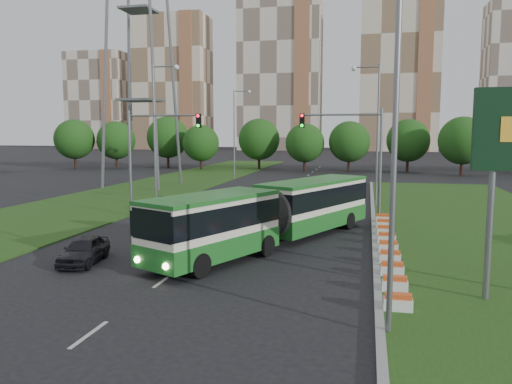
% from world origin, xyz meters
% --- Properties ---
extents(ground, '(360.00, 360.00, 0.00)m').
position_xyz_m(ground, '(0.00, 0.00, 0.00)').
color(ground, black).
rests_on(ground, ground).
extents(grass_median, '(14.00, 60.00, 0.15)m').
position_xyz_m(grass_median, '(13.00, 8.00, 0.07)').
color(grass_median, '#224614').
rests_on(grass_median, ground).
extents(median_kerb, '(0.30, 60.00, 0.18)m').
position_xyz_m(median_kerb, '(6.05, 8.00, 0.09)').
color(median_kerb, gray).
rests_on(median_kerb, ground).
extents(left_verge, '(12.00, 110.00, 0.10)m').
position_xyz_m(left_verge, '(-18.00, 25.00, 0.05)').
color(left_verge, '#224614').
rests_on(left_verge, ground).
extents(lane_markings, '(0.20, 100.00, 0.01)m').
position_xyz_m(lane_markings, '(-3.00, 20.00, 0.00)').
color(lane_markings, '#B2B2AB').
rests_on(lane_markings, ground).
extents(flower_planters, '(1.10, 18.10, 0.60)m').
position_xyz_m(flower_planters, '(6.70, 0.80, 0.45)').
color(flower_planters, white).
rests_on(flower_planters, grass_median).
extents(traffic_mast_median, '(5.76, 0.32, 8.00)m').
position_xyz_m(traffic_mast_median, '(4.78, 10.00, 5.35)').
color(traffic_mast_median, slate).
rests_on(traffic_mast_median, ground).
extents(traffic_mast_left, '(5.76, 0.32, 8.00)m').
position_xyz_m(traffic_mast_left, '(-10.38, 9.00, 5.35)').
color(traffic_mast_left, slate).
rests_on(traffic_mast_left, ground).
extents(street_lamps, '(36.00, 60.00, 12.00)m').
position_xyz_m(street_lamps, '(-3.00, 10.00, 6.00)').
color(street_lamps, slate).
rests_on(street_lamps, ground).
extents(tree_line, '(120.00, 8.00, 9.00)m').
position_xyz_m(tree_line, '(10.00, 55.00, 4.50)').
color(tree_line, '#1C4A13').
rests_on(tree_line, ground).
extents(apartment_tower_west, '(26.00, 15.00, 48.00)m').
position_xyz_m(apartment_tower_west, '(-65.00, 150.00, 24.00)').
color(apartment_tower_west, beige).
rests_on(apartment_tower_west, ground).
extents(apartment_tower_cwest, '(28.00, 15.00, 52.00)m').
position_xyz_m(apartment_tower_cwest, '(-25.00, 150.00, 26.00)').
color(apartment_tower_cwest, beige).
rests_on(apartment_tower_cwest, ground).
extents(apartment_tower_ceast, '(25.00, 15.00, 50.00)m').
position_xyz_m(apartment_tower_ceast, '(15.00, 150.00, 25.00)').
color(apartment_tower_ceast, beige).
rests_on(apartment_tower_ceast, ground).
extents(midrise_west, '(22.00, 14.00, 36.00)m').
position_xyz_m(midrise_west, '(-95.00, 150.00, 18.00)').
color(midrise_west, beige).
rests_on(midrise_west, ground).
extents(articulated_bus, '(2.79, 17.91, 2.95)m').
position_xyz_m(articulated_bus, '(0.06, 1.90, 1.81)').
color(articulated_bus, white).
rests_on(articulated_bus, ground).
extents(car_left_near, '(2.19, 4.08, 1.32)m').
position_xyz_m(car_left_near, '(-7.94, -4.20, 0.66)').
color(car_left_near, black).
rests_on(car_left_near, ground).
extents(car_left_far, '(1.51, 3.95, 1.29)m').
position_xyz_m(car_left_far, '(-9.95, 10.61, 0.64)').
color(car_left_far, black).
rests_on(car_left_far, ground).
extents(pedestrian, '(0.52, 0.65, 1.56)m').
position_xyz_m(pedestrian, '(-3.81, -3.09, 0.78)').
color(pedestrian, gray).
rests_on(pedestrian, ground).
extents(shopping_trolley, '(0.33, 0.35, 0.57)m').
position_xyz_m(shopping_trolley, '(-3.80, -3.69, 0.28)').
color(shopping_trolley, orange).
rests_on(shopping_trolley, ground).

